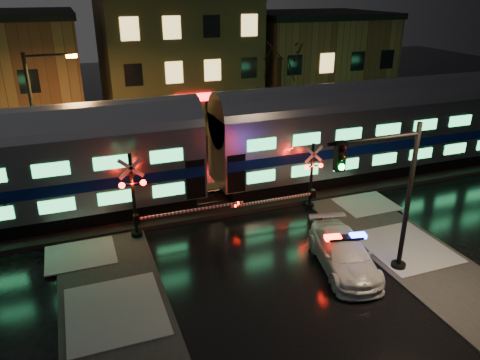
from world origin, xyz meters
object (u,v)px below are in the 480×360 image
(crossing_signal_right, at_px, (306,184))
(traffic_light, at_px, (388,200))
(police_car, at_px, (344,253))
(streetlight, at_px, (40,117))
(crossing_signal_left, at_px, (142,204))

(crossing_signal_right, distance_m, traffic_light, 6.84)
(crossing_signal_right, bearing_deg, police_car, -101.02)
(traffic_light, xyz_separation_m, streetlight, (-12.78, 13.27, 1.20))
(police_car, distance_m, traffic_light, 3.10)
(police_car, bearing_deg, traffic_light, -28.65)
(police_car, relative_size, crossing_signal_right, 1.02)
(streetlight, bearing_deg, crossing_signal_right, -27.75)
(crossing_signal_left, xyz_separation_m, streetlight, (-4.15, 6.69, 2.88))
(crossing_signal_right, relative_size, traffic_light, 0.80)
(streetlight, bearing_deg, police_car, -46.53)
(police_car, distance_m, crossing_signal_right, 5.75)
(crossing_signal_right, relative_size, crossing_signal_left, 0.86)
(crossing_signal_left, bearing_deg, traffic_light, -37.31)
(crossing_signal_right, height_order, crossing_signal_left, crossing_signal_left)
(police_car, distance_m, streetlight, 17.39)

